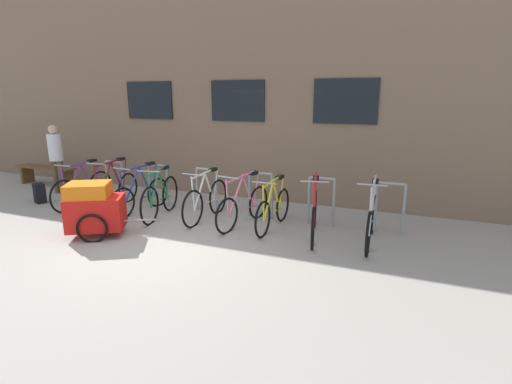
{
  "coord_description": "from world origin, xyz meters",
  "views": [
    {
      "loc": [
        3.73,
        -4.91,
        2.33
      ],
      "look_at": [
        1.09,
        1.6,
        0.59
      ],
      "focal_mm": 27.03,
      "sensor_mm": 36.0,
      "label": 1
    }
  ],
  "objects_px": {
    "bicycle_blue": "(141,195)",
    "bicycle_pink": "(244,206)",
    "bicycle_red": "(314,215)",
    "bicycle_yellow": "(273,209)",
    "bike_trailer": "(94,208)",
    "bicycle_maroon": "(113,190)",
    "bicycle_purple": "(83,189)",
    "wooden_bench": "(46,171)",
    "bicycle_green": "(160,197)",
    "bicycle_silver": "(371,220)",
    "backpack": "(40,193)",
    "person_by_bench": "(56,155)",
    "bicycle_white": "(206,200)"
  },
  "relations": [
    {
      "from": "bicycle_pink",
      "to": "person_by_bench",
      "type": "relative_size",
      "value": 1.0
    },
    {
      "from": "bicycle_pink",
      "to": "backpack",
      "type": "distance_m",
      "value": 4.89
    },
    {
      "from": "bicycle_pink",
      "to": "bike_trailer",
      "type": "height_order",
      "value": "bicycle_pink"
    },
    {
      "from": "bicycle_yellow",
      "to": "bike_trailer",
      "type": "xyz_separation_m",
      "value": [
        -2.7,
        -1.52,
        0.13
      ]
    },
    {
      "from": "bicycle_green",
      "to": "bicycle_white",
      "type": "bearing_deg",
      "value": 10.85
    },
    {
      "from": "bicycle_silver",
      "to": "backpack",
      "type": "height_order",
      "value": "bicycle_silver"
    },
    {
      "from": "bicycle_maroon",
      "to": "bicycle_purple",
      "type": "xyz_separation_m",
      "value": [
        -0.7,
        -0.15,
        0.0
      ]
    },
    {
      "from": "bicycle_green",
      "to": "bicycle_pink",
      "type": "bearing_deg",
      "value": 4.78
    },
    {
      "from": "bicycle_maroon",
      "to": "bicycle_blue",
      "type": "height_order",
      "value": "bicycle_maroon"
    },
    {
      "from": "bicycle_pink",
      "to": "bicycle_red",
      "type": "bearing_deg",
      "value": -4.46
    },
    {
      "from": "bicycle_pink",
      "to": "bicycle_blue",
      "type": "bearing_deg",
      "value": -179.38
    },
    {
      "from": "bicycle_silver",
      "to": "backpack",
      "type": "distance_m",
      "value": 7.18
    },
    {
      "from": "person_by_bench",
      "to": "bicycle_pink",
      "type": "bearing_deg",
      "value": -5.5
    },
    {
      "from": "bicycle_red",
      "to": "bike_trailer",
      "type": "height_order",
      "value": "bicycle_red"
    },
    {
      "from": "bicycle_yellow",
      "to": "person_by_bench",
      "type": "height_order",
      "value": "person_by_bench"
    },
    {
      "from": "bicycle_yellow",
      "to": "wooden_bench",
      "type": "relative_size",
      "value": 0.87
    },
    {
      "from": "bicycle_red",
      "to": "bicycle_purple",
      "type": "distance_m",
      "value": 5.12
    },
    {
      "from": "bicycle_green",
      "to": "bike_trailer",
      "type": "distance_m",
      "value": 1.39
    },
    {
      "from": "bicycle_blue",
      "to": "bicycle_red",
      "type": "bearing_deg",
      "value": -1.27
    },
    {
      "from": "bicycle_white",
      "to": "bicycle_red",
      "type": "relative_size",
      "value": 0.98
    },
    {
      "from": "bicycle_blue",
      "to": "bicycle_white",
      "type": "bearing_deg",
      "value": 2.22
    },
    {
      "from": "bicycle_green",
      "to": "person_by_bench",
      "type": "xyz_separation_m",
      "value": [
        -3.45,
        0.64,
        0.57
      ]
    },
    {
      "from": "bike_trailer",
      "to": "person_by_bench",
      "type": "bearing_deg",
      "value": 147.22
    },
    {
      "from": "bicycle_pink",
      "to": "bicycle_purple",
      "type": "xyz_separation_m",
      "value": [
        -3.77,
        -0.13,
        0.01
      ]
    },
    {
      "from": "bicycle_red",
      "to": "wooden_bench",
      "type": "xyz_separation_m",
      "value": [
        -7.65,
        1.17,
        -0.01
      ]
    },
    {
      "from": "bicycle_purple",
      "to": "backpack",
      "type": "xyz_separation_m",
      "value": [
        -1.12,
        -0.19,
        -0.16
      ]
    },
    {
      "from": "bicycle_purple",
      "to": "bicycle_silver",
      "type": "bearing_deg",
      "value": 0.78
    },
    {
      "from": "bicycle_maroon",
      "to": "person_by_bench",
      "type": "height_order",
      "value": "person_by_bench"
    },
    {
      "from": "bicycle_silver",
      "to": "bicycle_blue",
      "type": "relative_size",
      "value": 1.09
    },
    {
      "from": "wooden_bench",
      "to": "bike_trailer",
      "type": "bearing_deg",
      "value": -31.34
    },
    {
      "from": "bike_trailer",
      "to": "person_by_bench",
      "type": "relative_size",
      "value": 0.84
    },
    {
      "from": "bicycle_green",
      "to": "bicycle_purple",
      "type": "height_order",
      "value": "bicycle_green"
    },
    {
      "from": "bicycle_maroon",
      "to": "backpack",
      "type": "relative_size",
      "value": 3.85
    },
    {
      "from": "bicycle_green",
      "to": "wooden_bench",
      "type": "distance_m",
      "value": 4.71
    },
    {
      "from": "bicycle_silver",
      "to": "person_by_bench",
      "type": "relative_size",
      "value": 1.07
    },
    {
      "from": "bike_trailer",
      "to": "bicycle_purple",
      "type": "bearing_deg",
      "value": 140.69
    },
    {
      "from": "bicycle_white",
      "to": "bicycle_purple",
      "type": "xyz_separation_m",
      "value": [
        -2.96,
        -0.16,
        -0.0
      ]
    },
    {
      "from": "bicycle_purple",
      "to": "bike_trailer",
      "type": "xyz_separation_m",
      "value": [
        1.64,
        -1.34,
        0.1
      ]
    },
    {
      "from": "bicycle_silver",
      "to": "bicycle_yellow",
      "type": "height_order",
      "value": "bicycle_silver"
    },
    {
      "from": "bicycle_silver",
      "to": "bicycle_pink",
      "type": "distance_m",
      "value": 2.29
    },
    {
      "from": "bicycle_silver",
      "to": "bicycle_red",
      "type": "xyz_separation_m",
      "value": [
        -0.93,
        -0.06,
        -0.01
      ]
    },
    {
      "from": "bicycle_white",
      "to": "person_by_bench",
      "type": "distance_m",
      "value": 4.44
    },
    {
      "from": "bicycle_red",
      "to": "wooden_bench",
      "type": "relative_size",
      "value": 0.92
    },
    {
      "from": "bicycle_blue",
      "to": "bicycle_pink",
      "type": "relative_size",
      "value": 0.99
    },
    {
      "from": "wooden_bench",
      "to": "bicycle_maroon",
      "type": "bearing_deg",
      "value": -17.93
    },
    {
      "from": "bicycle_blue",
      "to": "bike_trailer",
      "type": "distance_m",
      "value": 1.46
    },
    {
      "from": "bicycle_maroon",
      "to": "bicycle_blue",
      "type": "xyz_separation_m",
      "value": [
        0.76,
        -0.04,
        -0.02
      ]
    },
    {
      "from": "bicycle_white",
      "to": "bicycle_pink",
      "type": "height_order",
      "value": "bicycle_pink"
    },
    {
      "from": "bicycle_red",
      "to": "bike_trailer",
      "type": "distance_m",
      "value": 3.74
    },
    {
      "from": "bicycle_white",
      "to": "bicycle_purple",
      "type": "height_order",
      "value": "bicycle_white"
    }
  ]
}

